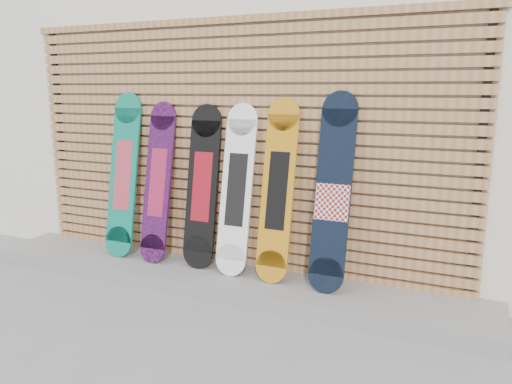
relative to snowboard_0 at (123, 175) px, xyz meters
The scene contains 10 objects.
ground 1.69m from the snowboard_0, 32.95° to the right, with size 80.00×80.00×0.00m, color gray.
building 3.34m from the snowboard_0, 57.81° to the left, with size 12.00×5.00×3.60m, color silver.
concrete_step 1.35m from the snowboard_0, ahead, with size 4.60×0.70×0.12m, color gray.
slat_wall 1.12m from the snowboard_0, ahead, with size 4.26×0.08×2.29m.
snowboard_0 is the anchor object (origin of this frame).
snowboard_1 0.39m from the snowboard_0, ahead, with size 0.27×0.33×1.46m.
snowboard_2 0.85m from the snowboard_0, ahead, with size 0.30×0.28×1.45m.
snowboard_3 1.20m from the snowboard_0, ahead, with size 0.28×0.33×1.46m.
snowboard_4 1.58m from the snowboard_0, ahead, with size 0.28×0.34×1.51m.
snowboard_5 2.05m from the snowboard_0, ahead, with size 0.29×0.36×1.57m.
Camera 1 is at (1.83, -2.97, 1.70)m, focal length 35.00 mm.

